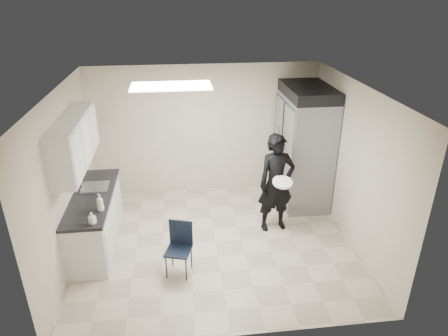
{
  "coord_description": "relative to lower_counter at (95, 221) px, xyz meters",
  "views": [
    {
      "loc": [
        -0.52,
        -5.56,
        3.95
      ],
      "look_at": [
        0.17,
        0.2,
        1.27
      ],
      "focal_mm": 32.0,
      "sensor_mm": 36.0,
      "label": 1
    }
  ],
  "objects": [
    {
      "name": "countertop",
      "position": [
        0.0,
        0.0,
        0.46
      ],
      "size": [
        0.64,
        1.95,
        0.05
      ],
      "primitive_type": "cube",
      "color": "black",
      "rests_on": "lower_counter"
    },
    {
      "name": "right_wall",
      "position": [
        4.2,
        -0.2,
        0.87
      ],
      "size": [
        0.0,
        4.0,
        4.0
      ],
      "primitive_type": "plane",
      "rotation": [
        1.57,
        0.0,
        -1.57
      ],
      "color": "#BFB69E",
      "rests_on": "floor"
    },
    {
      "name": "back_wall",
      "position": [
        1.95,
        1.8,
        0.87
      ],
      "size": [
        4.5,
        0.0,
        4.5
      ],
      "primitive_type": "plane",
      "rotation": [
        1.57,
        0.0,
        0.0
      ],
      "color": "#BFB69E",
      "rests_on": "floor"
    },
    {
      "name": "ceiling",
      "position": [
        1.95,
        -0.2,
        2.17
      ],
      "size": [
        4.5,
        4.5,
        0.0
      ],
      "primitive_type": "plane",
      "rotation": [
        3.14,
        0.0,
        0.0
      ],
      "color": "silver",
      "rests_on": "back_wall"
    },
    {
      "name": "notice_sticker_right",
      "position": [
        -0.29,
        0.1,
        0.75
      ],
      "size": [
        0.0,
        0.12,
        0.07
      ],
      "primitive_type": "cube",
      "color": "yellow",
      "rests_on": "left_wall"
    },
    {
      "name": "fridge_compressor",
      "position": [
        3.78,
        1.07,
        1.77
      ],
      "size": [
        0.8,
        1.35,
        0.2
      ],
      "primitive_type": "cube",
      "color": "black",
      "rests_on": "commercial_fridge"
    },
    {
      "name": "sink",
      "position": [
        0.02,
        0.25,
        0.44
      ],
      "size": [
        0.42,
        0.4,
        0.14
      ],
      "primitive_type": "cube",
      "color": "gray",
      "rests_on": "countertop"
    },
    {
      "name": "ceiling_panel",
      "position": [
        1.35,
        0.2,
        2.14
      ],
      "size": [
        1.2,
        0.6,
        0.02
      ],
      "primitive_type": "cube",
      "color": "white",
      "rests_on": "ceiling"
    },
    {
      "name": "left_wall",
      "position": [
        -0.3,
        -0.2,
        0.87
      ],
      "size": [
        0.0,
        4.0,
        4.0
      ],
      "primitive_type": "plane",
      "rotation": [
        1.57,
        0.0,
        1.57
      ],
      "color": "#BFB69E",
      "rests_on": "floor"
    },
    {
      "name": "towel_dispenser",
      "position": [
        -0.19,
        1.15,
        1.19
      ],
      "size": [
        0.22,
        0.3,
        0.35
      ],
      "primitive_type": "cube",
      "color": "black",
      "rests_on": "left_wall"
    },
    {
      "name": "soap_bottle_b",
      "position": [
        0.17,
        -0.83,
        0.57
      ],
      "size": [
        0.11,
        0.11,
        0.17
      ],
      "primitive_type": "imported",
      "rotation": [
        0.0,
        0.0,
        -0.59
      ],
      "color": "silver",
      "rests_on": "countertop"
    },
    {
      "name": "folding_chair",
      "position": [
        1.34,
        -0.92,
        -0.03
      ],
      "size": [
        0.44,
        0.44,
        0.8
      ],
      "primitive_type": "cube",
      "rotation": [
        0.0,
        0.0,
        -0.3
      ],
      "color": "black",
      "rests_on": "floor"
    },
    {
      "name": "commercial_fridge",
      "position": [
        3.78,
        1.07,
        0.62
      ],
      "size": [
        0.8,
        1.35,
        2.1
      ],
      "primitive_type": "cube",
      "color": "gray",
      "rests_on": "floor"
    },
    {
      "name": "floor",
      "position": [
        1.95,
        -0.2,
        -0.43
      ],
      "size": [
        4.5,
        4.5,
        0.0
      ],
      "primitive_type": "plane",
      "color": "#BAA992",
      "rests_on": "ground"
    },
    {
      "name": "upper_cabinets",
      "position": [
        -0.13,
        0.0,
        1.4
      ],
      "size": [
        0.35,
        1.8,
        0.75
      ],
      "primitive_type": "cube",
      "color": "silver",
      "rests_on": "left_wall"
    },
    {
      "name": "man_tuxedo",
      "position": [
        3.03,
        0.12,
        0.45
      ],
      "size": [
        0.7,
        0.52,
        1.75
      ],
      "primitive_type": "imported",
      "rotation": [
        0.0,
        0.0,
        0.15
      ],
      "color": "black",
      "rests_on": "floor"
    },
    {
      "name": "bucket_lid",
      "position": [
        3.07,
        -0.12,
        0.59
      ],
      "size": [
        0.37,
        0.37,
        0.04
      ],
      "primitive_type": "cylinder",
      "rotation": [
        0.0,
        0.0,
        0.15
      ],
      "color": "white",
      "rests_on": "man_tuxedo"
    },
    {
      "name": "notice_sticker_left",
      "position": [
        -0.29,
        -0.1,
        0.79
      ],
      "size": [
        0.0,
        0.12,
        0.07
      ],
      "primitive_type": "cube",
      "color": "yellow",
      "rests_on": "left_wall"
    },
    {
      "name": "soap_bottle_a",
      "position": [
        0.23,
        -0.48,
        0.61
      ],
      "size": [
        0.15,
        0.15,
        0.27
      ],
      "primitive_type": "imported",
      "rotation": [
        0.0,
        0.0,
        0.78
      ],
      "color": "white",
      "rests_on": "countertop"
    },
    {
      "name": "faucet",
      "position": [
        -0.18,
        0.25,
        0.59
      ],
      "size": [
        0.02,
        0.02,
        0.24
      ],
      "primitive_type": "cylinder",
      "color": "silver",
      "rests_on": "countertop"
    },
    {
      "name": "lower_counter",
      "position": [
        0.0,
        0.0,
        0.0
      ],
      "size": [
        0.6,
        1.9,
        0.86
      ],
      "primitive_type": "cube",
      "color": "silver",
      "rests_on": "floor"
    }
  ]
}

